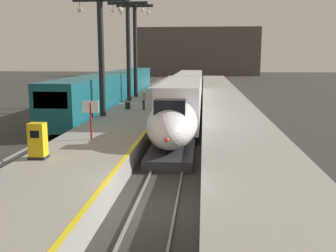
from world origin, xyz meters
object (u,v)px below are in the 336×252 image
object	(u,v)px
station_column_mid	(101,45)
departure_info_board	(91,112)
highspeed_train_main	(185,95)
ticket_machine_yellow	(38,142)
rolling_suitcase	(128,106)
regional_train_adjacent	(115,88)
station_column_far	(128,42)
station_column_distant	(135,42)
passenger_near_edge	(144,98)

from	to	relation	value
station_column_mid	departure_info_board	distance (m)	9.31
highspeed_train_main	ticket_machine_yellow	distance (m)	21.11
highspeed_train_main	station_column_mid	distance (m)	10.79
highspeed_train_main	rolling_suitcase	bearing A→B (deg)	-140.43
regional_train_adjacent	departure_info_board	world-z (taller)	regional_train_adjacent
station_column_mid	station_column_far	size ratio (longest dim) A/B	0.89
station_column_far	departure_info_board	xyz separation A→B (m)	(1.54, -18.96, -4.41)
highspeed_train_main	rolling_suitcase	distance (m)	6.20
regional_train_adjacent	station_column_far	bearing A→B (deg)	-52.88
station_column_distant	rolling_suitcase	world-z (taller)	station_column_distant
station_column_distant	passenger_near_edge	world-z (taller)	station_column_distant
departure_info_board	rolling_suitcase	bearing A→B (deg)	91.84
regional_train_adjacent	ticket_machine_yellow	distance (m)	26.12
highspeed_train_main	ticket_machine_yellow	size ratio (longest dim) A/B	24.21
station_column_distant	departure_info_board	world-z (taller)	station_column_distant
highspeed_train_main	station_column_mid	size ratio (longest dim) A/B	4.41
regional_train_adjacent	passenger_near_edge	distance (m)	10.94
rolling_suitcase	departure_info_board	bearing A→B (deg)	-88.16
station_column_distant	ticket_machine_yellow	size ratio (longest dim) A/B	6.34
passenger_near_edge	ticket_machine_yellow	size ratio (longest dim) A/B	1.06
highspeed_train_main	regional_train_adjacent	xyz separation A→B (m)	(-8.10, 5.63, 0.21)
regional_train_adjacent	station_column_far	distance (m)	6.06
highspeed_train_main	station_column_mid	world-z (taller)	station_column_mid
station_column_far	ticket_machine_yellow	distance (m)	23.67
regional_train_adjacent	station_column_far	xyz separation A→B (m)	(2.20, -2.91, 4.84)
station_column_far	passenger_near_edge	size ratio (longest dim) A/B	5.87
rolling_suitcase	highspeed_train_main	bearing A→B (deg)	39.57
highspeed_train_main	station_column_distant	world-z (taller)	station_column_distant
passenger_near_edge	departure_info_board	distance (m)	12.08
station_column_mid	ticket_machine_yellow	xyz separation A→B (m)	(0.35, -12.49, -4.57)
highspeed_train_main	station_column_far	distance (m)	8.23
highspeed_train_main	station_column_mid	xyz separation A→B (m)	(-5.90, -7.87, 4.44)
station_column_distant	ticket_machine_yellow	xyz separation A→B (m)	(0.35, -27.04, -5.29)
regional_train_adjacent	station_column_distant	xyz separation A→B (m)	(2.20, 1.04, 4.95)
regional_train_adjacent	highspeed_train_main	bearing A→B (deg)	-34.82
highspeed_train_main	station_column_distant	bearing A→B (deg)	131.48
regional_train_adjacent	station_column_mid	size ratio (longest dim) A/B	4.17
station_column_distant	rolling_suitcase	size ratio (longest dim) A/B	10.33
station_column_distant	departure_info_board	bearing A→B (deg)	-86.15
highspeed_train_main	rolling_suitcase	world-z (taller)	highspeed_train_main
passenger_near_edge	station_column_distant	bearing A→B (deg)	103.27
station_column_mid	station_column_far	bearing A→B (deg)	90.00
regional_train_adjacent	passenger_near_edge	bearing A→B (deg)	-64.16
station_column_mid	station_column_far	world-z (taller)	station_column_far
station_column_far	rolling_suitcase	size ratio (longest dim) A/B	10.10
station_column_mid	passenger_near_edge	xyz separation A→B (m)	(2.57, 3.66, -4.32)
passenger_near_edge	rolling_suitcase	bearing A→B (deg)	168.95
highspeed_train_main	rolling_suitcase	size ratio (longest dim) A/B	39.45
departure_info_board	regional_train_adjacent	bearing A→B (deg)	99.71
highspeed_train_main	regional_train_adjacent	world-z (taller)	regional_train_adjacent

